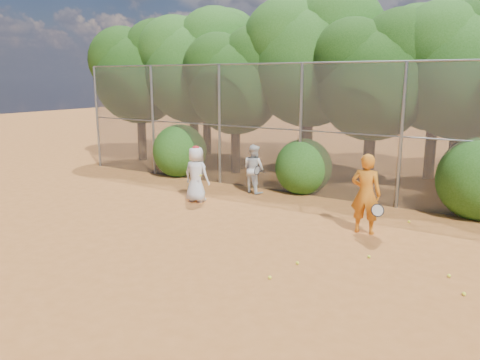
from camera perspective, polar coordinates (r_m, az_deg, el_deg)
The scene contains 23 objects.
ground at distance 9.37m, azimuth -2.93°, elevation -10.11°, with size 80.00×80.00×0.00m, color #A55B25.
fence_back at distance 14.13m, azimuth 10.66°, elevation 5.97°, with size 20.05×0.09×4.03m.
tree_0 at distance 20.90m, azimuth -12.03°, elevation 13.11°, with size 4.38×3.81×6.00m.
tree_1 at distance 19.66m, azimuth -5.57°, elevation 14.05°, with size 4.64×4.03×6.35m.
tree_2 at distance 17.65m, azimuth -0.36°, elevation 12.41°, with size 3.99×3.47×5.47m.
tree_3 at distance 17.38m, azimuth 8.76°, elevation 14.95°, with size 4.89×4.26×6.70m.
tree_4 at distance 15.95m, azimuth 16.23°, elevation 12.56°, with size 4.19×3.64×5.73m.
tree_5 at distance 16.25m, azimuth 25.83°, elevation 12.85°, with size 4.51×3.92×6.17m.
tree_9 at distance 22.10m, azimuth -3.97°, elevation 14.34°, with size 4.83×4.20×6.62m.
tree_10 at distance 19.81m, azimuth 8.65°, elevation 15.30°, with size 5.15×4.48×7.06m.
tree_11 at distance 17.97m, azimuth 23.23°, elevation 13.29°, with size 4.64×4.03×6.35m.
bush_0 at distance 17.50m, azimuth -7.36°, elevation 3.82°, with size 2.00×2.00×2.00m, color #1F4E13.
bush_1 at distance 14.90m, azimuth 7.75°, elevation 1.92°, with size 1.80×1.80×1.80m, color #1F4E13.
bush_2 at distance 13.65m, azimuth 27.26°, elevation 0.53°, with size 2.20×2.20×2.20m, color #1F4E13.
player_yellow at distance 11.22m, azimuth 15.08°, elevation -1.64°, with size 0.88×0.60×1.89m.
player_teen at distance 13.70m, azimuth -5.35°, elevation 0.73°, with size 0.82×0.55×1.66m.
player_white at distance 14.72m, azimuth 1.69°, elevation 1.38°, with size 0.90×0.81×1.54m.
ball_0 at distance 9.94m, azimuth 15.45°, elevation -9.00°, with size 0.07×0.07×0.07m, color yellow.
ball_1 at distance 9.54m, azimuth 24.13°, elevation -10.61°, with size 0.07×0.07×0.07m, color yellow.
ball_2 at distance 8.68m, azimuth 3.65°, elevation -11.77°, with size 0.07×0.07×0.07m, color yellow.
ball_3 at distance 8.90m, azimuth 25.64°, elevation -12.41°, with size 0.07×0.07×0.07m, color yellow.
ball_4 at distance 9.36m, azimuth 7.01°, elevation -10.00°, with size 0.07×0.07×0.07m, color yellow.
ball_5 at distance 12.55m, azimuth 19.90°, elevation -4.80°, with size 0.07×0.07×0.07m, color yellow.
Camera 1 is at (4.97, -7.09, 3.59)m, focal length 35.00 mm.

